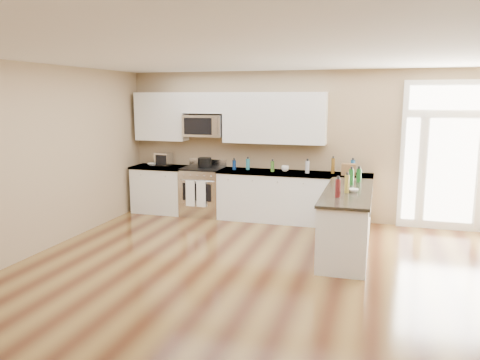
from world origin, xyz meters
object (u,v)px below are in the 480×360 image
(kitchen_range, at_px, (203,191))
(stockpot, at_px, (205,162))
(toaster_oven, at_px, (164,159))
(peninsula_cabinet, at_px, (347,223))

(kitchen_range, distance_m, stockpot, 0.58)
(kitchen_range, height_order, toaster_oven, toaster_oven)
(kitchen_range, xyz_separation_m, stockpot, (0.03, 0.04, 0.57))
(peninsula_cabinet, bearing_deg, kitchen_range, 153.30)
(peninsula_cabinet, height_order, stockpot, stockpot)
(stockpot, xyz_separation_m, toaster_oven, (-0.91, 0.06, 0.02))
(peninsula_cabinet, xyz_separation_m, stockpot, (-2.85, 1.49, 0.62))
(stockpot, bearing_deg, kitchen_range, -121.15)
(peninsula_cabinet, xyz_separation_m, toaster_oven, (-3.77, 1.55, 0.64))
(peninsula_cabinet, height_order, toaster_oven, toaster_oven)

